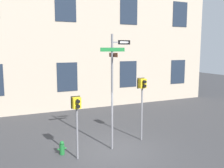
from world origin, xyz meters
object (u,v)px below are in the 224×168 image
at_px(street_sign_pole, 113,83).
at_px(fire_hydrant, 62,148).
at_px(pedestrian_signal_left, 77,110).
at_px(pedestrian_signal_right, 142,92).

relative_size(street_sign_pole, fire_hydrant, 8.58).
xyz_separation_m(street_sign_pole, pedestrian_signal_left, (-1.71, -0.34, -0.93)).
bearing_deg(street_sign_pole, pedestrian_signal_left, -168.82).
xyz_separation_m(street_sign_pole, fire_hydrant, (-2.18, 0.33, -2.63)).
height_order(pedestrian_signal_right, fire_hydrant, pedestrian_signal_right).
xyz_separation_m(street_sign_pole, pedestrian_signal_right, (1.67, 0.40, -0.55)).
distance_m(street_sign_pole, pedestrian_signal_right, 1.80).
bearing_deg(fire_hydrant, street_sign_pole, -8.70).
bearing_deg(fire_hydrant, pedestrian_signal_right, 1.06).
bearing_deg(fire_hydrant, pedestrian_signal_left, -55.24).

